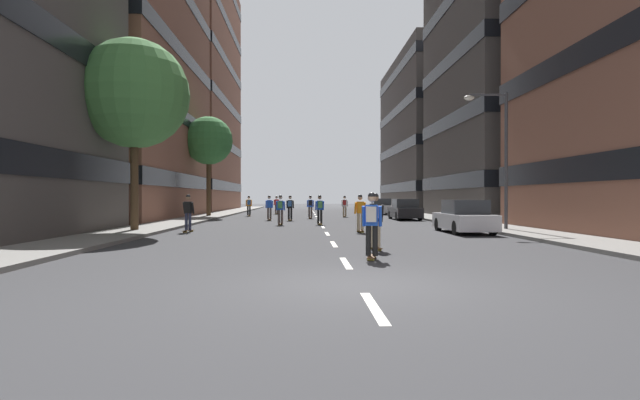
% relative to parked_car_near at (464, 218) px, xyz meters
% --- Properties ---
extents(ground_plane, '(171.40, 171.40, 0.00)m').
position_rel_parked_car_near_xyz_m(ground_plane, '(-6.33, 15.26, -0.70)').
color(ground_plane, '#333335').
extents(sidewalk_left, '(2.77, 78.56, 0.14)m').
position_rel_parked_car_near_xyz_m(sidewalk_left, '(-15.24, 18.83, -0.63)').
color(sidewalk_left, gray).
rests_on(sidewalk_left, ground_plane).
extents(sidewalk_right, '(2.77, 78.56, 0.14)m').
position_rel_parked_car_near_xyz_m(sidewalk_right, '(2.58, 18.83, -0.63)').
color(sidewalk_right, gray).
rests_on(sidewalk_right, ground_plane).
extents(lane_markings, '(0.16, 67.20, 0.01)m').
position_rel_parked_car_near_xyz_m(lane_markings, '(-6.33, 17.19, -0.70)').
color(lane_markings, silver).
rests_on(lane_markings, ground_plane).
extents(building_left_mid, '(16.93, 20.66, 29.15)m').
position_rel_parked_car_near_xyz_m(building_left_mid, '(-25.02, 16.27, 13.97)').
color(building_left_mid, brown).
rests_on(building_left_mid, ground_plane).
extents(building_left_far, '(16.93, 23.05, 29.73)m').
position_rel_parked_car_near_xyz_m(building_left_far, '(-25.02, 39.12, 14.26)').
color(building_left_far, brown).
rests_on(building_left_far, ground_plane).
extents(building_right_far, '(16.93, 23.69, 18.81)m').
position_rel_parked_car_near_xyz_m(building_right_far, '(12.37, 39.12, 8.80)').
color(building_right_far, '#4C4744').
rests_on(building_right_far, ground_plane).
extents(parked_car_near, '(1.82, 4.40, 1.52)m').
position_rel_parked_car_near_xyz_m(parked_car_near, '(0.00, 0.00, 0.00)').
color(parked_car_near, silver).
rests_on(parked_car_near, ground_plane).
extents(parked_car_mid, '(1.82, 4.40, 1.52)m').
position_rel_parked_car_near_xyz_m(parked_car_mid, '(0.00, 13.54, 0.00)').
color(parked_car_mid, black).
rests_on(parked_car_mid, ground_plane).
extents(parked_car_far, '(1.82, 4.40, 1.52)m').
position_rel_parked_car_near_xyz_m(parked_car_far, '(0.00, 24.91, 0.00)').
color(parked_car_far, silver).
rests_on(parked_car_far, ground_plane).
extents(street_tree_near, '(5.04, 5.04, 8.83)m').
position_rel_parked_car_near_xyz_m(street_tree_near, '(-15.24, 0.67, 5.73)').
color(street_tree_near, '#4C3823').
rests_on(street_tree_near, sidewalk_left).
extents(street_tree_mid, '(3.96, 3.96, 8.16)m').
position_rel_parked_car_near_xyz_m(street_tree_mid, '(-15.24, 18.65, 5.58)').
color(street_tree_mid, '#4C3823').
rests_on(street_tree_mid, sidewalk_left).
extents(streetlamp_right, '(2.13, 0.30, 6.50)m').
position_rel_parked_car_near_xyz_m(streetlamp_right, '(1.94, 0.86, 3.44)').
color(streetlamp_right, '#3F3F44').
rests_on(streetlamp_right, sidewalk_right).
extents(skater_0, '(0.55, 0.92, 1.78)m').
position_rel_parked_car_near_xyz_m(skater_0, '(-4.74, 0.49, 0.29)').
color(skater_0, brown).
rests_on(skater_0, ground_plane).
extents(skater_1, '(0.55, 0.92, 1.78)m').
position_rel_parked_car_near_xyz_m(skater_1, '(-6.43, 7.09, 0.32)').
color(skater_1, brown).
rests_on(skater_1, ground_plane).
extents(skater_2, '(0.54, 0.91, 1.78)m').
position_rel_parked_car_near_xyz_m(skater_2, '(-6.88, 15.90, 0.32)').
color(skater_2, brown).
rests_on(skater_2, ground_plane).
extents(skater_3, '(0.57, 0.92, 1.78)m').
position_rel_parked_car_near_xyz_m(skater_3, '(-12.81, 0.87, 0.29)').
color(skater_3, brown).
rests_on(skater_3, ground_plane).
extents(skater_4, '(0.55, 0.91, 1.78)m').
position_rel_parked_car_near_xyz_m(skater_4, '(-8.77, 6.75, 0.32)').
color(skater_4, brown).
rests_on(skater_4, ground_plane).
extents(skater_5, '(0.57, 0.92, 1.78)m').
position_rel_parked_car_near_xyz_m(skater_5, '(-5.58, -9.59, 0.32)').
color(skater_5, brown).
rests_on(skater_5, ground_plane).
extents(skater_6, '(0.55, 0.92, 1.78)m').
position_rel_parked_car_near_xyz_m(skater_6, '(-8.36, 12.40, 0.32)').
color(skater_6, brown).
rests_on(skater_6, ground_plane).
extents(skater_7, '(0.56, 0.92, 1.78)m').
position_rel_parked_car_near_xyz_m(skater_7, '(-12.16, 20.72, 0.32)').
color(skater_7, brown).
rests_on(skater_7, ground_plane).
extents(skater_8, '(0.57, 0.92, 1.78)m').
position_rel_parked_car_near_xyz_m(skater_8, '(-10.04, 25.72, 0.29)').
color(skater_8, brown).
rests_on(skater_8, ground_plane).
extents(skater_9, '(0.56, 0.92, 1.78)m').
position_rel_parked_car_near_xyz_m(skater_9, '(-4.00, 18.60, 0.32)').
color(skater_9, brown).
rests_on(skater_9, ground_plane).
extents(skater_10, '(0.56, 0.92, 1.78)m').
position_rel_parked_car_near_xyz_m(skater_10, '(-9.85, 12.95, 0.29)').
color(skater_10, brown).
rests_on(skater_10, ground_plane).
extents(skater_11, '(0.56, 0.92, 1.78)m').
position_rel_parked_car_near_xyz_m(skater_11, '(-5.14, -7.29, 0.32)').
color(skater_11, brown).
rests_on(skater_11, ground_plane).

